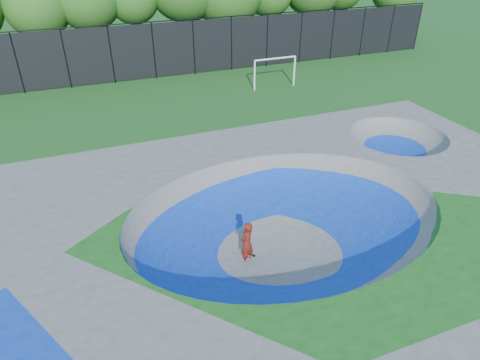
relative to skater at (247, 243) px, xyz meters
name	(u,v)px	position (x,y,z in m)	size (l,w,h in m)	color
ground	(284,244)	(1.56, 0.34, -0.78)	(120.00, 120.00, 0.00)	#1B5417
skate_deck	(285,227)	(1.56, 0.34, -0.03)	(22.00, 14.00, 1.50)	gray
skater	(247,243)	(0.00, 0.00, 0.00)	(0.57, 0.37, 1.57)	red
skateboard	(247,261)	(0.00, 0.00, -0.76)	(0.78, 0.22, 0.05)	black
soccer_goal	(275,67)	(8.77, 16.11, 0.66)	(3.16, 0.12, 2.08)	white
fence	(154,50)	(1.56, 21.34, 1.31)	(48.09, 0.09, 4.04)	black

